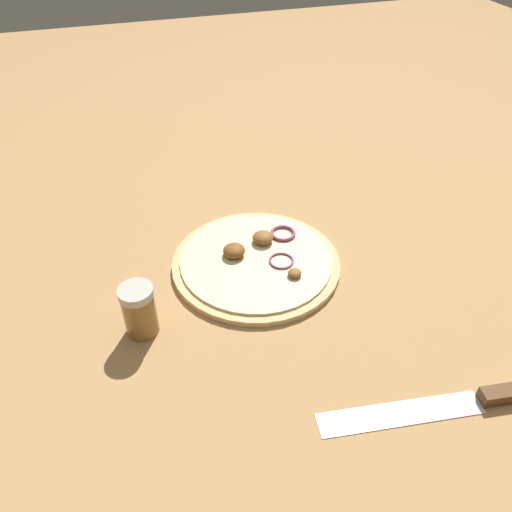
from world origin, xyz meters
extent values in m
plane|color=tan|center=(0.00, 0.00, 0.00)|extent=(3.00, 3.00, 0.00)
cylinder|color=#D6B77A|center=(0.00, 0.00, 0.01)|extent=(0.27, 0.27, 0.01)
cylinder|color=beige|center=(0.00, 0.00, 0.01)|extent=(0.25, 0.25, 0.00)
torus|color=#934266|center=(-0.05, 0.06, 0.02)|extent=(0.04, 0.04, 0.01)
torus|color=#934266|center=(0.02, 0.04, 0.02)|extent=(0.04, 0.04, 0.00)
ellipsoid|color=brown|center=(-0.02, -0.03, 0.02)|extent=(0.04, 0.04, 0.02)
ellipsoid|color=brown|center=(0.06, 0.05, 0.02)|extent=(0.02, 0.02, 0.01)
ellipsoid|color=brown|center=(-0.04, 0.02, 0.02)|extent=(0.03, 0.03, 0.02)
cube|color=silver|center=(0.32, 0.09, 0.00)|extent=(0.06, 0.21, 0.00)
cylinder|color=olive|center=(0.09, -0.19, 0.03)|extent=(0.05, 0.05, 0.07)
cylinder|color=beige|center=(0.09, -0.19, 0.07)|extent=(0.05, 0.05, 0.01)
camera|label=1|loc=(0.59, -0.18, 0.54)|focal=35.00mm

